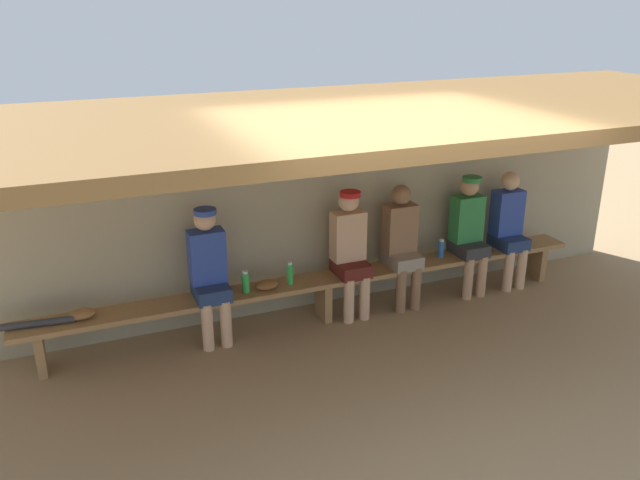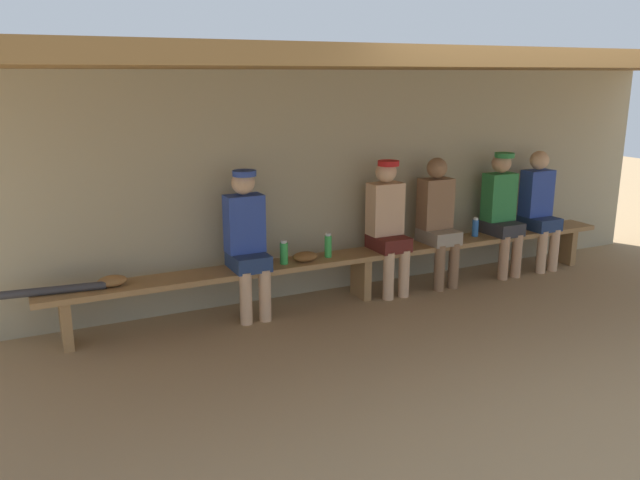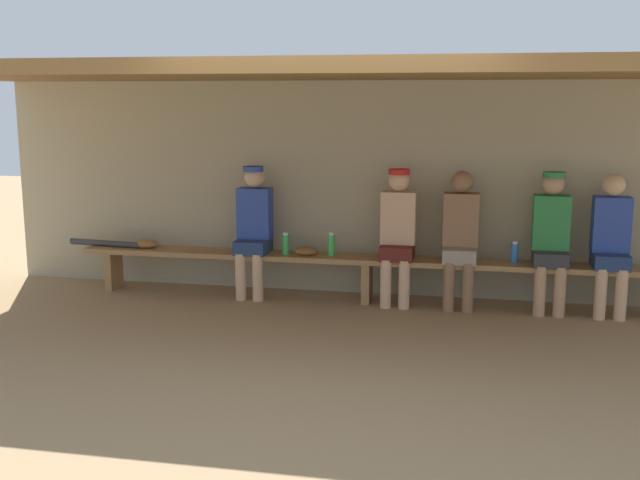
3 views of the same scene
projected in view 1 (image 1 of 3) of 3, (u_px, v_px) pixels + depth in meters
The scene contains 15 objects.
ground_plane at pixel (394, 396), 5.60m from camera, with size 24.00×24.00×0.00m, color #9E7F59.
back_wall at pixel (307, 206), 6.94m from camera, with size 8.00×0.20×2.20m, color tan.
dugout_roof at pixel (364, 116), 5.41m from camera, with size 8.00×2.80×0.12m, color brown.
bench at pixel (323, 284), 6.81m from camera, with size 6.00×0.36×0.46m.
player_shirtless_tan at pixel (209, 269), 6.26m from camera, with size 0.34×0.42×1.34m.
player_near_post at pixel (350, 248), 6.79m from camera, with size 0.34×0.42×1.34m.
player_in_red at pixel (509, 225), 7.51m from camera, with size 0.34×0.42×1.34m.
player_in_white at pixel (469, 229), 7.31m from camera, with size 0.34×0.42×1.34m.
player_leftmost at pixel (402, 241), 7.01m from camera, with size 0.34×0.42×1.34m.
water_bottle_blue at pixel (441, 248), 7.29m from camera, with size 0.07×0.07×0.21m.
water_bottle_green at pixel (290, 273), 6.61m from camera, with size 0.07×0.07×0.23m.
water_bottle_clear at pixel (246, 282), 6.42m from camera, with size 0.07×0.07×0.22m.
baseball_glove_worn at pixel (267, 285), 6.51m from camera, with size 0.24×0.17×0.09m, color brown.
baseball_glove_tan at pixel (82, 314), 5.92m from camera, with size 0.24×0.17×0.09m, color olive.
baseball_bat at pixel (25, 325), 5.75m from camera, with size 0.07×0.07×0.84m, color #333338.
Camera 1 is at (-2.41, -4.17, 3.22)m, focal length 37.01 mm.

